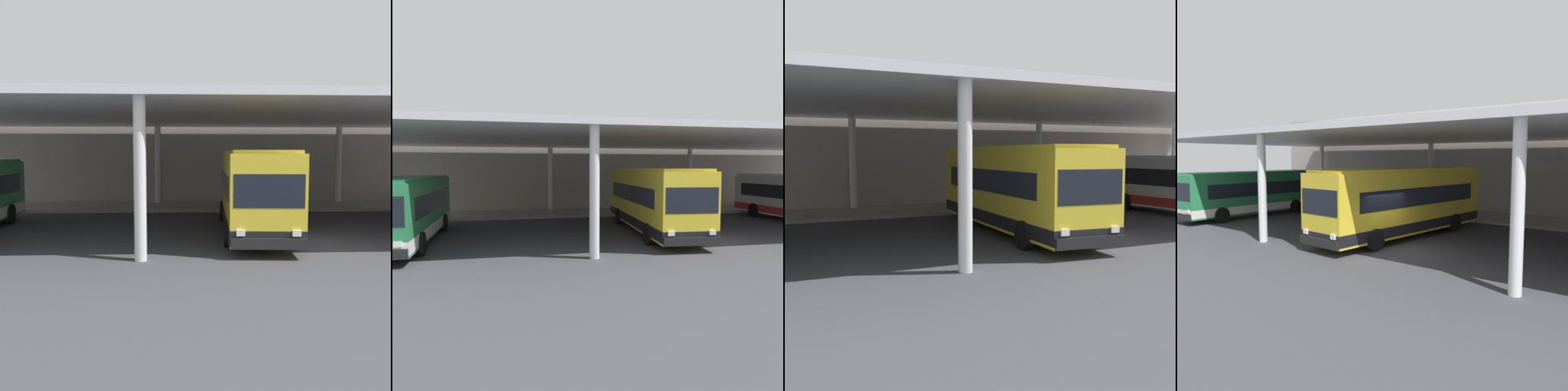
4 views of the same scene
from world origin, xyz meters
The scene contains 5 objects.
ground_plane centered at (0.00, 0.00, 0.00)m, with size 200.00×200.00×0.00m, color #3D3D42.
platform_kerb centered at (0.00, 11.75, 0.09)m, with size 42.00×4.50×0.18m, color gray.
station_building_facade centered at (0.00, 15.00, 3.96)m, with size 48.00×1.60×7.93m, color #ADA399.
canopy_shelter centered at (0.00, 5.50, 5.31)m, with size 40.00×17.00×5.55m.
bus_second_bay centered at (-1.59, 2.92, 1.84)m, with size 3.40×11.49×3.57m.
Camera 1 is at (-5.08, -16.89, 3.44)m, focal length 41.42 mm.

